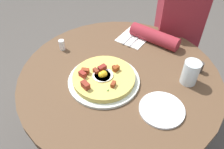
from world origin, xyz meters
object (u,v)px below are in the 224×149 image
bread_plate (162,109)px  water_glass (190,73)px  salt_shaker (62,45)px  dining_table (119,99)px  knife (137,38)px  pizza_plate (104,80)px  pepper_shaker (200,67)px  fork (131,35)px  breakfast_pizza (103,77)px  person_seated (170,47)px

bread_plate → water_glass: 0.21m
water_glass → salt_shaker: size_ratio=2.04×
dining_table → knife: (0.28, -0.06, 0.17)m
dining_table → pizza_plate: size_ratio=2.92×
salt_shaker → pepper_shaker: salt_shaker is taller
salt_shaker → fork: bearing=-65.2°
breakfast_pizza → bread_plate: (-0.12, -0.24, -0.02)m
dining_table → person_seated: person_seated is taller
person_seated → pizza_plate: person_seated is taller
pepper_shaker → bread_plate: bearing=144.6°
pizza_plate → fork: (0.35, -0.09, 0.00)m
dining_table → water_glass: bearing=-91.5°
breakfast_pizza → fork: breakfast_pizza is taller
pizza_plate → pepper_shaker: bearing=-74.1°
pizza_plate → pepper_shaker: pepper_shaker is taller
knife → water_glass: (-0.29, -0.23, 0.05)m
salt_shaker → pepper_shaker: bearing=-97.0°
pizza_plate → fork: 0.36m
water_glass → salt_shaker: 0.61m
person_seated → pizza_plate: size_ratio=3.73×
fork → pepper_shaker: bearing=80.8°
fork → knife: 0.04m
bread_plate → salt_shaker: (0.32, 0.48, 0.02)m
water_glass → pepper_shaker: (0.07, -0.06, -0.03)m
bread_plate → pepper_shaker: pepper_shaker is taller
knife → salt_shaker: 0.39m
pizza_plate → knife: (0.33, -0.13, 0.00)m
person_seated → knife: 0.38m
breakfast_pizza → knife: bearing=-20.9°
fork → pepper_shaker: (-0.23, -0.32, 0.02)m
pizza_plate → bread_plate: bearing=-117.2°
breakfast_pizza → fork: bearing=-15.3°
dining_table → water_glass: (-0.01, -0.29, 0.22)m
person_seated → knife: (-0.23, 0.22, 0.21)m
salt_shaker → breakfast_pizza: bearing=-129.8°
breakfast_pizza → fork: size_ratio=1.46×
person_seated → salt_shaker: bearing=121.9°
dining_table → salt_shaker: salt_shaker is taller
pepper_shaker → pizza_plate: bearing=105.9°
breakfast_pizza → salt_shaker: bearing=50.2°
knife → breakfast_pizza: bearing=6.1°
salt_shaker → dining_table: bearing=-115.6°
breakfast_pizza → water_glass: size_ratio=2.48×
person_seated → pizza_plate: bearing=148.3°
person_seated → water_glass: (-0.52, -0.01, 0.26)m
breakfast_pizza → water_glass: 0.36m
bread_plate → pepper_shaker: size_ratio=3.62×
pizza_plate → water_glass: size_ratio=2.86×
breakfast_pizza → water_glass: (0.05, -0.36, 0.03)m
breakfast_pizza → dining_table: bearing=-50.9°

